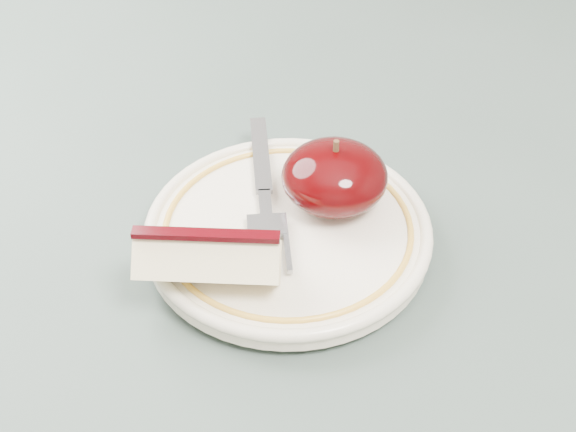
{
  "coord_description": "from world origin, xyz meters",
  "views": [
    {
      "loc": [
        -0.02,
        -0.43,
        1.14
      ],
      "look_at": [
        -0.03,
        -0.03,
        0.78
      ],
      "focal_mm": 50.0,
      "sensor_mm": 36.0,
      "label": 1
    }
  ],
  "objects_px": {
    "fork": "(264,193)",
    "plate": "(288,231)",
    "apple_half": "(335,177)",
    "table": "(325,296)"
  },
  "relations": [
    {
      "from": "table",
      "to": "apple_half",
      "type": "distance_m",
      "value": 0.13
    },
    {
      "from": "table",
      "to": "fork",
      "type": "distance_m",
      "value": 0.12
    },
    {
      "from": "fork",
      "to": "plate",
      "type": "bearing_deg",
      "value": -155.09
    },
    {
      "from": "table",
      "to": "apple_half",
      "type": "bearing_deg",
      "value": -65.48
    },
    {
      "from": "fork",
      "to": "table",
      "type": "bearing_deg",
      "value": -92.37
    },
    {
      "from": "plate",
      "to": "apple_half",
      "type": "height_order",
      "value": "apple_half"
    },
    {
      "from": "plate",
      "to": "apple_half",
      "type": "relative_size",
      "value": 2.68
    },
    {
      "from": "plate",
      "to": "apple_half",
      "type": "bearing_deg",
      "value": 40.76
    },
    {
      "from": "apple_half",
      "to": "fork",
      "type": "bearing_deg",
      "value": 177.57
    },
    {
      "from": "plate",
      "to": "apple_half",
      "type": "distance_m",
      "value": 0.05
    }
  ]
}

